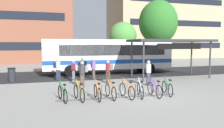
{
  "coord_description": "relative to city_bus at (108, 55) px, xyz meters",
  "views": [
    {
      "loc": [
        -4.82,
        -11.64,
        2.75
      ],
      "look_at": [
        -0.19,
        3.77,
        1.37
      ],
      "focal_mm": 36.5,
      "sensor_mm": 36.0,
      "label": 1
    }
  ],
  "objects": [
    {
      "name": "city_bus",
      "position": [
        0.0,
        0.0,
        0.0
      ],
      "size": [
        12.06,
        2.72,
        3.2
      ],
      "rotation": [
        0.0,
        0.0,
        3.13
      ],
      "color": "white",
      "rests_on": "ground"
    },
    {
      "name": "trash_bin",
      "position": [
        -8.11,
        -2.61,
        -1.26
      ],
      "size": [
        0.55,
        0.55,
        1.03
      ],
      "color": "#232328",
      "rests_on": "ground"
    },
    {
      "name": "commuter_grey_pack_6",
      "position": [
        -3.45,
        -6.41,
        -0.8
      ],
      "size": [
        0.53,
        0.35,
        1.69
      ],
      "rotation": [
        0.0,
        0.0,
        3.11
      ],
      "color": "#47382D",
      "rests_on": "ground"
    },
    {
      "name": "parked_bicycle_yellow_1",
      "position": [
        -4.18,
        -9.7,
        -1.39
      ],
      "size": [
        0.52,
        1.71,
        0.99
      ],
      "rotation": [
        0.0,
        0.0,
        1.73
      ],
      "color": "black",
      "rests_on": "ground"
    },
    {
      "name": "parked_bicycle_orange_4",
      "position": [
        -1.74,
        -9.89,
        -1.39
      ],
      "size": [
        0.52,
        1.72,
        0.99
      ],
      "rotation": [
        0.0,
        0.0,
        1.68
      ],
      "color": "black",
      "rests_on": "ground"
    },
    {
      "name": "commuter_grey_pack_3",
      "position": [
        -1.42,
        -5.27,
        -0.84
      ],
      "size": [
        0.58,
        0.59,
        1.62
      ],
      "rotation": [
        0.0,
        0.0,
        2.34
      ],
      "color": "#47382D",
      "rests_on": "ground"
    },
    {
      "name": "parked_bicycle_orange_2",
      "position": [
        -3.29,
        -9.83,
        -1.39
      ],
      "size": [
        0.52,
        1.72,
        0.99
      ],
      "rotation": [
        0.0,
        0.0,
        1.54
      ],
      "color": "black",
      "rests_on": "ground"
    },
    {
      "name": "commuter_navy_pack_0",
      "position": [
        -4.8,
        -2.91,
        -0.81
      ],
      "size": [
        0.6,
        0.56,
        1.68
      ],
      "rotation": [
        0.0,
        0.0,
        5.62
      ],
      "color": "#2D3851",
      "rests_on": "ground"
    },
    {
      "name": "ground",
      "position": [
        -0.98,
        -9.09,
        -1.78
      ],
      "size": [
        200.0,
        200.0,
        0.0
      ],
      "primitive_type": "plane",
      "color": "gray"
    },
    {
      "name": "street_tree_0",
      "position": [
        4.01,
        7.07,
        2.04
      ],
      "size": [
        3.54,
        3.54,
        5.64
      ],
      "color": "brown",
      "rests_on": "ground"
    },
    {
      "name": "commuter_navy_pack_4",
      "position": [
        -2.07,
        -3.21,
        -0.81
      ],
      "size": [
        0.36,
        0.54,
        1.67
      ],
      "rotation": [
        0.0,
        0.0,
        4.78
      ],
      "color": "#47382D",
      "rests_on": "ground"
    },
    {
      "name": "street_tree_1",
      "position": [
        8.95,
        6.95,
        3.92
      ],
      "size": [
        5.14,
        5.14,
        8.65
      ],
      "color": "brown",
      "rests_on": "ground"
    },
    {
      "name": "building_left_wing",
      "position": [
        -11.32,
        18.24,
        6.62
      ],
      "size": [
        19.4,
        10.42,
        16.78
      ],
      "color": "brown",
      "rests_on": "ground"
    },
    {
      "name": "parked_bicycle_purple_6",
      "position": [
        -0.21,
        -9.98,
        -1.39
      ],
      "size": [
        0.52,
        1.72,
        0.99
      ],
      "rotation": [
        0.0,
        0.0,
        1.56
      ],
      "color": "black",
      "rests_on": "ground"
    },
    {
      "name": "parked_bicycle_orange_3",
      "position": [
        -2.57,
        -9.75,
        -1.39
      ],
      "size": [
        0.52,
        1.72,
        0.99
      ],
      "rotation": [
        0.0,
        0.0,
        1.61
      ],
      "color": "black",
      "rests_on": "ground"
    },
    {
      "name": "bus_lane_asphalt",
      "position": [
        -0.98,
        -0.0,
        -1.77
      ],
      "size": [
        80.0,
        7.2,
        0.01
      ],
      "primitive_type": "cube",
      "color": "#232326",
      "rests_on": "ground"
    },
    {
      "name": "transit_shelter",
      "position": [
        4.35,
        -3.92,
        1.2
      ],
      "size": [
        6.77,
        3.55,
        3.16
      ],
      "rotation": [
        0.0,
        0.0,
        -0.03
      ],
      "color": "#38383D",
      "rests_on": "ground"
    },
    {
      "name": "parked_bicycle_silver_5",
      "position": [
        -1.0,
        -9.91,
        -1.39
      ],
      "size": [
        0.59,
        1.69,
        0.99
      ],
      "rotation": [
        0.0,
        0.0,
        1.34
      ],
      "color": "black",
      "rests_on": "ground"
    },
    {
      "name": "building_right_wing",
      "position": [
        19.16,
        23.56,
        8.95
      ],
      "size": [
        22.55,
        11.27,
        21.44
      ],
      "color": "tan",
      "rests_on": "ground"
    },
    {
      "name": "parked_bicycle_green_0",
      "position": [
        -4.97,
        -9.64,
        -1.39
      ],
      "size": [
        0.52,
        1.71,
        0.99
      ],
      "rotation": [
        0.0,
        0.0,
        1.74
      ],
      "color": "black",
      "rests_on": "ground"
    },
    {
      "name": "commuter_black_pack_1",
      "position": [
        -2.71,
        -2.01,
        -0.82
      ],
      "size": [
        0.56,
        0.39,
        1.66
      ],
      "rotation": [
        0.0,
        0.0,
        2.99
      ],
      "color": "#565660",
      "rests_on": "ground"
    },
    {
      "name": "commuter_grey_pack_5",
      "position": [
        0.91,
        -6.89,
        -0.8
      ],
      "size": [
        0.43,
        0.58,
        1.69
      ],
      "rotation": [
        0.0,
        0.0,
        4.47
      ],
      "color": "#2D3851",
      "rests_on": "ground"
    },
    {
      "name": "bike_rack",
      "position": [
        -2.14,
        -9.81,
        -1.68
      ],
      "size": [
        6.35,
        0.31,
        0.7
      ],
      "rotation": [
        0.0,
        0.0,
        -0.04
      ],
      "color": "#47474C",
      "rests_on": "ground"
    },
    {
      "name": "commuter_maroon_pack_2",
      "position": [
        -3.71,
        -3.78,
        -0.84
      ],
      "size": [
        0.38,
        0.55,
        1.61
      ],
      "rotation": [
        0.0,
        0.0,
        1.46
      ],
      "color": "#565660",
      "rests_on": "ground"
    },
    {
      "name": "parked_bicycle_green_7",
      "position": [
        0.62,
        -9.85,
        -1.39
      ],
      "size": [
        0.54,
        1.7,
        0.99
      ],
      "rotation": [
        0.0,
        0.0,
        1.38
      ],
      "color": "black",
      "rests_on": "ground"
    }
  ]
}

